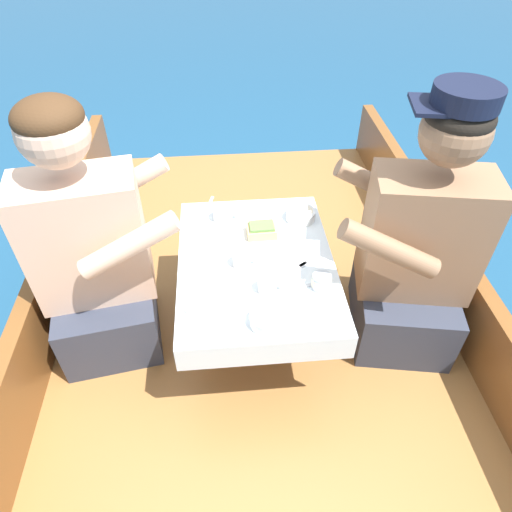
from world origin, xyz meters
name	(u,v)px	position (x,y,z in m)	size (l,w,h in m)	color
ground_plane	(255,357)	(0.00, 0.00, 0.00)	(60.00, 60.00, 0.00)	navy
boat_deck	(255,340)	(0.00, 0.00, 0.13)	(1.74, 2.87, 0.26)	#9E6B38
gunwale_port	(44,310)	(-0.84, 0.00, 0.42)	(0.06, 2.87, 0.31)	brown
gunwale_starboard	(454,284)	(0.84, 0.00, 0.42)	(0.06, 2.87, 0.31)	brown
cockpit_table	(256,269)	(0.00, -0.05, 0.62)	(0.56, 0.76, 0.40)	#B2B2B7
person_port	(95,256)	(-0.58, 0.01, 0.68)	(0.57, 0.51, 1.01)	#333847
person_starboard	(416,252)	(0.58, -0.08, 0.69)	(0.57, 0.52, 1.03)	#333847
plate_sandwich	(262,236)	(0.03, 0.08, 0.67)	(0.19, 0.19, 0.01)	white
plate_bread	(212,301)	(-0.16, -0.24, 0.67)	(0.19, 0.19, 0.01)	white
sandwich	(262,230)	(0.03, 0.08, 0.69)	(0.11, 0.08, 0.05)	tan
bowl_port_near	(268,318)	(0.01, -0.34, 0.68)	(0.12, 0.12, 0.04)	white
bowl_starboard_near	(301,214)	(0.20, 0.18, 0.68)	(0.12, 0.12, 0.04)	white
coffee_cup_port	(242,259)	(-0.05, -0.07, 0.69)	(0.09, 0.06, 0.06)	white
coffee_cup_starboard	(223,213)	(-0.11, 0.21, 0.69)	(0.10, 0.07, 0.06)	white
coffee_cup_center	(268,284)	(0.03, -0.20, 0.69)	(0.09, 0.06, 0.06)	white
tin_can	(321,282)	(0.21, -0.20, 0.69)	(0.07, 0.07, 0.05)	silver
utensil_knife_starboard	(208,208)	(-0.17, 0.28, 0.66)	(0.06, 0.17, 0.00)	silver
utensil_fork_starboard	(292,271)	(0.12, -0.12, 0.66)	(0.15, 0.11, 0.00)	silver
utensil_spoon_center	(309,285)	(0.17, -0.19, 0.67)	(0.17, 0.06, 0.01)	silver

